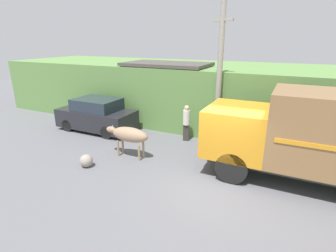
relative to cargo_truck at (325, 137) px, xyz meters
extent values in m
plane|color=slate|center=(-3.13, -1.30, -1.78)|extent=(60.00, 60.00, 0.00)
cube|color=#608C47|center=(-3.13, 5.82, -0.12)|extent=(32.00, 6.52, 3.33)
cube|color=#C6B793|center=(-7.61, 3.97, -0.10)|extent=(4.37, 2.40, 3.38)
cube|color=#4C4742|center=(-7.61, 3.97, 1.67)|extent=(4.67, 2.70, 0.16)
cube|color=#2D2D2D|center=(-0.23, 0.03, -1.13)|extent=(6.68, 1.93, 0.18)
cube|color=orange|center=(-2.77, 0.03, -0.19)|extent=(2.18, 2.41, 1.70)
cube|color=#232D38|center=(-3.88, 0.03, 0.12)|extent=(0.04, 2.05, 0.60)
cylinder|color=black|center=(-2.66, -0.91, -1.22)|extent=(1.12, 0.53, 1.12)
ellipsoid|color=#9E7F60|center=(-6.97, -0.80, -0.78)|extent=(1.69, 0.62, 0.62)
ellipsoid|color=#9E7F60|center=(-7.93, -0.80, -0.71)|extent=(0.46, 0.27, 0.27)
cone|color=#B7AD93|center=(-7.93, -0.91, -0.57)|extent=(0.06, 0.06, 0.11)
cone|color=#B7AD93|center=(-7.93, -0.70, -0.57)|extent=(0.06, 0.06, 0.11)
cylinder|color=#9E7F60|center=(-7.49, -0.97, -1.44)|extent=(0.09, 0.09, 0.69)
cylinder|color=#9E7F60|center=(-7.49, -0.63, -1.44)|extent=(0.09, 0.09, 0.69)
cylinder|color=#9E7F60|center=(-6.45, -0.97, -1.44)|extent=(0.09, 0.09, 0.69)
cylinder|color=#9E7F60|center=(-6.45, -0.63, -1.44)|extent=(0.09, 0.09, 0.69)
cube|color=#232328|center=(-10.55, 1.29, -1.12)|extent=(4.25, 1.87, 0.97)
cube|color=#232D38|center=(-10.44, 1.29, -0.32)|extent=(2.34, 1.72, 0.61)
cylinder|color=black|center=(-11.87, 0.51, -1.45)|extent=(0.66, 0.30, 0.66)
cylinder|color=black|center=(-9.23, 0.51, -1.45)|extent=(0.66, 0.30, 0.66)
cube|color=#38332D|center=(-5.57, 1.98, -1.37)|extent=(0.32, 0.24, 0.82)
cylinder|color=silver|center=(-5.57, 1.98, -0.60)|extent=(0.40, 0.40, 0.72)
sphere|color=#DBB28E|center=(-5.57, 1.98, -0.12)|extent=(0.24, 0.24, 0.24)
cylinder|color=#9E998E|center=(-4.17, 2.26, 1.36)|extent=(0.24, 0.24, 6.29)
cube|color=#9E998E|center=(-4.17, 2.26, 3.75)|extent=(0.90, 0.19, 0.10)
sphere|color=gray|center=(-8.02, -2.33, -1.53)|extent=(0.50, 0.50, 0.50)
camera|label=1|loc=(-1.10, -9.27, 2.99)|focal=28.00mm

